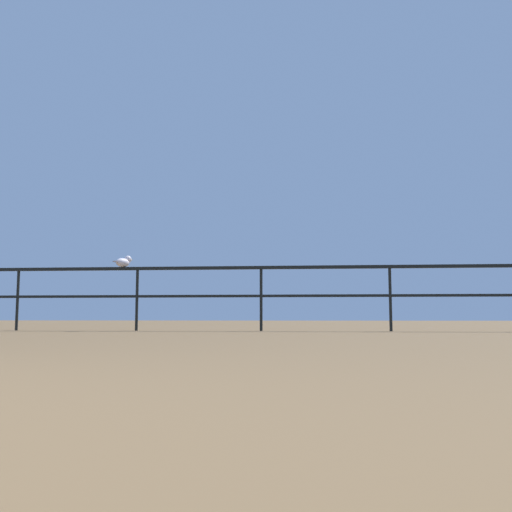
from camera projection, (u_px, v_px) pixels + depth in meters
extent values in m
cube|color=black|center=(199.00, 268.00, 8.81)|extent=(25.08, 0.05, 0.05)
cube|color=black|center=(198.00, 296.00, 8.77)|extent=(25.08, 0.04, 0.04)
cylinder|color=black|center=(18.00, 300.00, 9.02)|extent=(0.04, 0.04, 0.96)
cylinder|color=black|center=(137.00, 299.00, 8.85)|extent=(0.04, 0.04, 0.96)
cylinder|color=black|center=(261.00, 299.00, 8.68)|extent=(0.04, 0.04, 0.96)
cylinder|color=black|center=(390.00, 299.00, 8.50)|extent=(0.04, 0.04, 0.96)
ellipsoid|color=silver|center=(123.00, 263.00, 8.93)|extent=(0.25, 0.29, 0.14)
ellipsoid|color=gray|center=(123.00, 261.00, 8.93)|extent=(0.20, 0.25, 0.05)
sphere|color=silver|center=(128.00, 259.00, 9.04)|extent=(0.11, 0.11, 0.11)
cone|color=yellow|center=(131.00, 260.00, 9.10)|extent=(0.06, 0.06, 0.05)
cube|color=gray|center=(116.00, 261.00, 8.82)|extent=(0.10, 0.11, 0.02)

